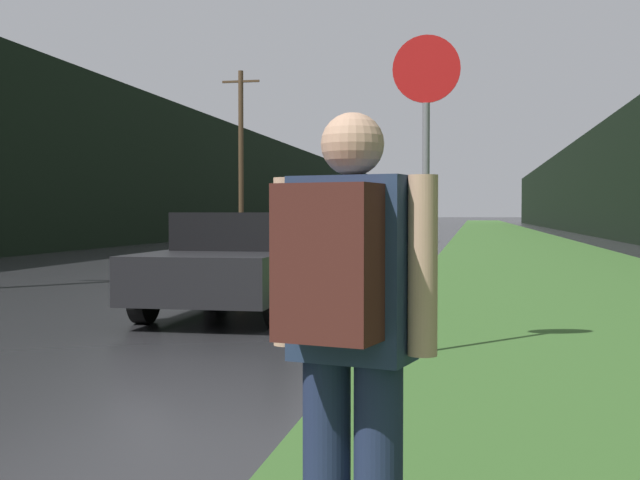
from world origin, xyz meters
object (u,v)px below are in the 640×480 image
at_px(hitchhiker_with_backpack, 348,328).
at_px(car_passing_far, 405,226).
at_px(delivery_truck, 410,208).
at_px(stop_sign, 426,163).
at_px(car_passing_near, 243,261).

relative_size(hitchhiker_with_backpack, car_passing_far, 0.42).
xyz_separation_m(hitchhiker_with_backpack, delivery_truck, (-6.80, 90.65, 0.98)).
bearing_deg(delivery_truck, hitchhiker_with_backpack, -85.71).
bearing_deg(car_passing_far, delivery_truck, -85.82).
height_order(stop_sign, delivery_truck, delivery_truck).
bearing_deg(car_passing_far, hitchhiker_with_backpack, 94.46).
height_order(car_passing_far, delivery_truck, delivery_truck).
relative_size(stop_sign, hitchhiker_with_backpack, 1.81).
xyz_separation_m(hitchhiker_with_backpack, car_passing_far, (-2.72, 34.94, -0.21)).
bearing_deg(delivery_truck, stop_sign, -85.48).
distance_m(car_passing_far, delivery_truck, 55.87).
relative_size(stop_sign, car_passing_far, 0.76).
xyz_separation_m(car_passing_near, car_passing_far, (-0.00, 26.88, 0.07)).
bearing_deg(stop_sign, car_passing_near, 132.27).
relative_size(hitchhiker_with_backpack, delivery_truck, 0.19).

